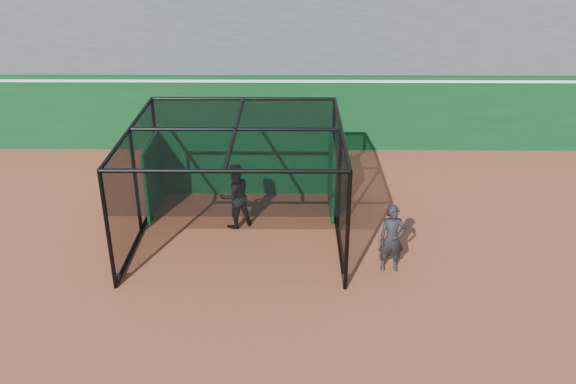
{
  "coord_description": "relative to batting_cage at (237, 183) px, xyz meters",
  "views": [
    {
      "loc": [
        0.45,
        -10.8,
        7.45
      ],
      "look_at": [
        0.35,
        2.0,
        1.4
      ],
      "focal_mm": 38.0,
      "sensor_mm": 36.0,
      "label": 1
    }
  ],
  "objects": [
    {
      "name": "outfield_wall",
      "position": [
        0.87,
        5.91,
        -0.08
      ],
      "size": [
        50.0,
        0.5,
        2.5
      ],
      "color": "#0B3C17",
      "rests_on": "ground"
    },
    {
      "name": "on_deck_player",
      "position": [
        3.53,
        -1.68,
        -0.58
      ],
      "size": [
        0.62,
        0.42,
        1.58
      ],
      "color": "black",
      "rests_on": "ground"
    },
    {
      "name": "ground",
      "position": [
        0.87,
        -2.59,
        -1.37
      ],
      "size": [
        120.0,
        120.0,
        0.0
      ],
      "primitive_type": "plane",
      "color": "brown",
      "rests_on": "ground"
    },
    {
      "name": "batter",
      "position": [
        -0.11,
        0.35,
        -0.52
      ],
      "size": [
        1.04,
        0.98,
        1.69
      ],
      "primitive_type": "imported",
      "rotation": [
        0.0,
        0.0,
        3.69
      ],
      "color": "black",
      "rests_on": "ground"
    },
    {
      "name": "batting_cage",
      "position": [
        0.0,
        0.0,
        0.0
      ],
      "size": [
        5.01,
        4.98,
        2.74
      ],
      "color": "black",
      "rests_on": "ground"
    }
  ]
}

